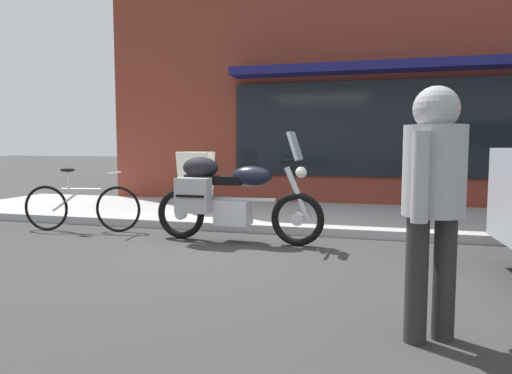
{
  "coord_description": "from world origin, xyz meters",
  "views": [
    {
      "loc": [
        1.62,
        -5.19,
        1.25
      ],
      "look_at": [
        0.04,
        0.69,
        0.7
      ],
      "focal_mm": 32.83,
      "sensor_mm": 36.0,
      "label": 1
    }
  ],
  "objects_px": {
    "parked_bicycle": "(81,206)",
    "pedestrian_walking": "(434,183)",
    "sandwich_board_sign": "(196,181)",
    "touring_motorcycle": "(227,195)"
  },
  "relations": [
    {
      "from": "parked_bicycle",
      "to": "pedestrian_walking",
      "type": "bearing_deg",
      "value": -31.21
    },
    {
      "from": "pedestrian_walking",
      "to": "sandwich_board_sign",
      "type": "height_order",
      "value": "pedestrian_walking"
    },
    {
      "from": "touring_motorcycle",
      "to": "sandwich_board_sign",
      "type": "bearing_deg",
      "value": 123.23
    },
    {
      "from": "parked_bicycle",
      "to": "sandwich_board_sign",
      "type": "distance_m",
      "value": 1.96
    },
    {
      "from": "sandwich_board_sign",
      "to": "pedestrian_walking",
      "type": "bearing_deg",
      "value": -51.96
    },
    {
      "from": "parked_bicycle",
      "to": "pedestrian_walking",
      "type": "distance_m",
      "value": 5.3
    },
    {
      "from": "parked_bicycle",
      "to": "sandwich_board_sign",
      "type": "bearing_deg",
      "value": 54.09
    },
    {
      "from": "sandwich_board_sign",
      "to": "touring_motorcycle",
      "type": "bearing_deg",
      "value": -56.77
    },
    {
      "from": "sandwich_board_sign",
      "to": "parked_bicycle",
      "type": "bearing_deg",
      "value": -125.91
    },
    {
      "from": "touring_motorcycle",
      "to": "pedestrian_walking",
      "type": "distance_m",
      "value": 3.42
    }
  ]
}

